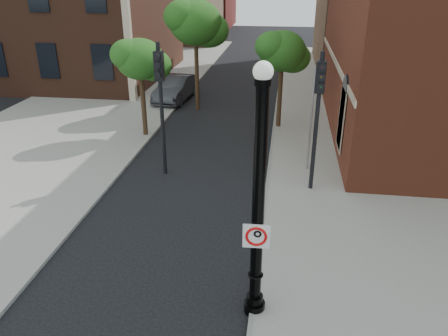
% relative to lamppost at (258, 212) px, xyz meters
% --- Properties ---
extents(ground, '(120.00, 120.00, 0.00)m').
position_rel_lamppost_xyz_m(ground, '(-2.11, 0.60, -2.84)').
color(ground, black).
rests_on(ground, ground).
extents(sidewalk_right, '(8.00, 60.00, 0.12)m').
position_rel_lamppost_xyz_m(sidewalk_right, '(3.89, 10.60, -2.78)').
color(sidewalk_right, gray).
rests_on(sidewalk_right, ground).
extents(sidewalk_left, '(10.00, 50.00, 0.12)m').
position_rel_lamppost_xyz_m(sidewalk_left, '(-11.11, 18.60, -2.78)').
color(sidewalk_left, gray).
rests_on(sidewalk_left, ground).
extents(curb_edge, '(0.10, 60.00, 0.14)m').
position_rel_lamppost_xyz_m(curb_edge, '(-0.06, 10.60, -2.77)').
color(curb_edge, gray).
rests_on(curb_edge, ground).
extents(lamppost, '(0.52, 0.52, 6.15)m').
position_rel_lamppost_xyz_m(lamppost, '(0.00, 0.00, 0.00)').
color(lamppost, black).
rests_on(lamppost, ground).
extents(no_parking_sign, '(0.62, 0.08, 0.62)m').
position_rel_lamppost_xyz_m(no_parking_sign, '(-0.01, -0.16, -0.54)').
color(no_parking_sign, white).
rests_on(no_parking_sign, ground).
extents(parked_car, '(2.13, 4.91, 1.57)m').
position_rel_lamppost_xyz_m(parked_car, '(-6.55, 18.53, -2.06)').
color(parked_car, '#303036').
rests_on(parked_car, ground).
extents(traffic_signal_left, '(0.33, 0.43, 5.32)m').
position_rel_lamppost_xyz_m(traffic_signal_left, '(-4.31, 7.54, 0.74)').
color(traffic_signal_left, black).
rests_on(traffic_signal_left, ground).
extents(traffic_signal_right, '(0.37, 0.45, 5.25)m').
position_rel_lamppost_xyz_m(traffic_signal_right, '(1.61, 6.78, 0.70)').
color(traffic_signal_right, black).
rests_on(traffic_signal_right, ground).
extents(utility_pole, '(0.09, 0.09, 4.39)m').
position_rel_lamppost_xyz_m(utility_pole, '(1.53, 8.63, -0.65)').
color(utility_pole, '#999999').
rests_on(utility_pole, ground).
extents(street_tree_a, '(2.69, 2.44, 4.85)m').
position_rel_lamppost_xyz_m(street_tree_a, '(-6.43, 11.73, 0.98)').
color(street_tree_a, '#301F13').
rests_on(street_tree_a, ground).
extents(street_tree_b, '(3.50, 3.17, 6.31)m').
position_rel_lamppost_xyz_m(street_tree_b, '(-4.72, 16.70, 2.15)').
color(street_tree_b, '#301F13').
rests_on(street_tree_b, ground).
extents(street_tree_c, '(2.80, 2.53, 5.05)m').
position_rel_lamppost_xyz_m(street_tree_c, '(0.20, 14.02, 1.14)').
color(street_tree_c, '#301F13').
rests_on(street_tree_c, ground).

